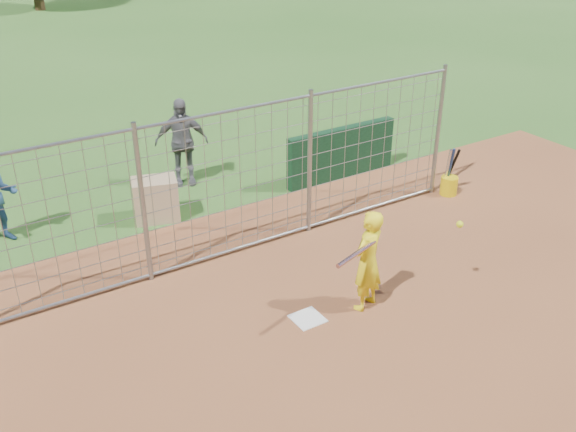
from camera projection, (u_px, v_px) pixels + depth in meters
ground at (300, 312)px, 9.36m from camera, size 100.00×100.00×0.00m
home_plate at (308, 319)px, 9.20m from camera, size 0.43×0.43×0.02m
dugout_wall at (341, 153)px, 13.42m from camera, size 2.60×0.20×1.10m
batter at (368, 261)px, 9.13m from camera, size 0.66×0.54×1.57m
bystander_b at (181, 142)px, 12.97m from camera, size 1.16×0.78×1.83m
equipment_bin at (156, 199)px, 11.79m from camera, size 0.93×0.76×0.80m
equipment_in_play at (383, 246)px, 8.77m from camera, size 2.15×0.46×0.16m
bucket_with_bats at (449, 183)px, 12.80m from camera, size 0.34×0.37×0.98m
backstop_fence at (232, 185)px, 10.28m from camera, size 9.08×0.08×2.60m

